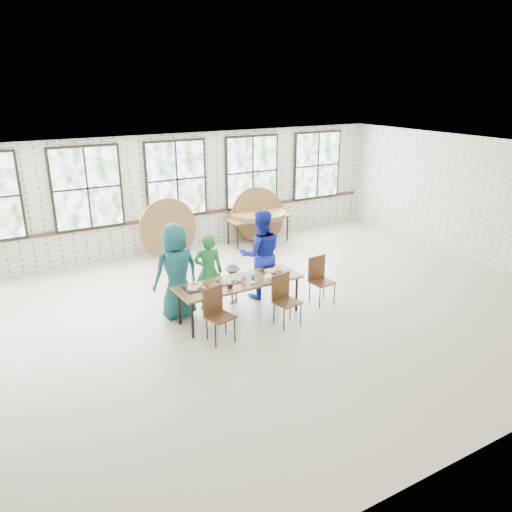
{
  "coord_description": "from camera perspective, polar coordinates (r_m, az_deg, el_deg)",
  "views": [
    {
      "loc": [
        -4.5,
        -7.42,
        4.23
      ],
      "look_at": [
        0.0,
        0.4,
        1.05
      ],
      "focal_mm": 35.0,
      "sensor_mm": 36.0,
      "label": 1
    }
  ],
  "objects": [
    {
      "name": "tabletop_clutter",
      "position": [
        9.2,
        -1.28,
        -2.72
      ],
      "size": [
        2.07,
        0.62,
        0.11
      ],
      "color": "black",
      "rests_on": "dining_table"
    },
    {
      "name": "round_tops_stacked",
      "position": [
        13.58,
        0.24,
        4.8
      ],
      "size": [
        1.5,
        1.5,
        0.13
      ],
      "color": "brown",
      "rests_on": "storage_table"
    },
    {
      "name": "storage_table",
      "position": [
        13.61,
        0.24,
        4.32
      ],
      "size": [
        1.84,
        0.85,
        0.74
      ],
      "rotation": [
        0.0,
        0.0,
        0.06
      ],
      "color": "brown",
      "rests_on": "ground"
    },
    {
      "name": "round_tops_leaning",
      "position": [
        13.37,
        -2.98,
        4.23
      ],
      "size": [
        4.17,
        0.43,
        1.49
      ],
      "color": "brown",
      "rests_on": "ground"
    },
    {
      "name": "dining_table",
      "position": [
        9.22,
        -1.91,
        -3.18
      ],
      "size": [
        2.42,
        0.86,
        0.74
      ],
      "rotation": [
        0.0,
        0.0,
        0.03
      ],
      "color": "brown",
      "rests_on": "ground"
    },
    {
      "name": "adult_green",
      "position": [
        9.6,
        -5.46,
        -1.82
      ],
      "size": [
        0.66,
        0.55,
        1.54
      ],
      "primitive_type": "imported",
      "rotation": [
        0.0,
        0.0,
        2.77
      ],
      "color": "#207B34",
      "rests_on": "ground"
    },
    {
      "name": "adult_teal",
      "position": [
        9.33,
        -9.1,
        -1.73
      ],
      "size": [
        0.94,
        0.67,
        1.81
      ],
      "primitive_type": "imported",
      "rotation": [
        0.0,
        0.0,
        3.25
      ],
      "color": "#1B6A5D",
      "rests_on": "ground"
    },
    {
      "name": "toddler",
      "position": [
        9.94,
        -2.68,
        -3.14
      ],
      "size": [
        0.59,
        0.41,
        0.84
      ],
      "primitive_type": "imported",
      "rotation": [
        0.0,
        0.0,
        3.33
      ],
      "color": "#191645",
      "rests_on": "ground"
    },
    {
      "name": "room",
      "position": [
        12.91,
        -9.08,
        8.45
      ],
      "size": [
        12.0,
        12.0,
        12.0
      ],
      "color": "#BEAF97",
      "rests_on": "ground"
    },
    {
      "name": "chair_spare",
      "position": [
        10.02,
        7.26,
        -2.25
      ],
      "size": [
        0.45,
        0.43,
        0.95
      ],
      "rotation": [
        0.0,
        0.0,
        0.06
      ],
      "color": "#4E301A",
      "rests_on": "ground"
    },
    {
      "name": "adult_blue",
      "position": [
        10.05,
        0.54,
        0.16
      ],
      "size": [
        1.07,
        0.95,
        1.83
      ],
      "primitive_type": "imported",
      "rotation": [
        0.0,
        0.0,
        2.81
      ],
      "color": "#1725A3",
      "rests_on": "ground"
    },
    {
      "name": "chair_near_left",
      "position": [
        8.54,
        -4.53,
        -6.13
      ],
      "size": [
        0.51,
        0.5,
        0.95
      ],
      "rotation": [
        0.0,
        0.0,
        0.26
      ],
      "color": "#4E301A",
      "rests_on": "ground"
    },
    {
      "name": "chair_near_right",
      "position": [
        9.07,
        3.21,
        -4.49
      ],
      "size": [
        0.49,
        0.47,
        0.95
      ],
      "rotation": [
        0.0,
        0.0,
        0.18
      ],
      "color": "#4E301A",
      "rests_on": "ground"
    }
  ]
}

